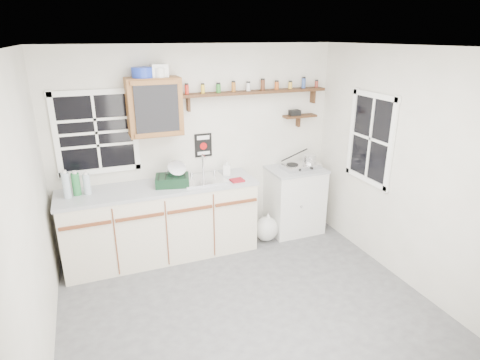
{
  "coord_description": "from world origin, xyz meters",
  "views": [
    {
      "loc": [
        -1.3,
        -3.15,
        2.59
      ],
      "look_at": [
        0.14,
        0.55,
        1.15
      ],
      "focal_mm": 30.0,
      "sensor_mm": 36.0,
      "label": 1
    }
  ],
  "objects_px": {
    "hotplate": "(301,166)",
    "dish_rack": "(173,177)",
    "main_cabinet": "(162,221)",
    "right_cabinet": "(294,200)",
    "spice_shelf": "(255,91)",
    "upper_cabinet": "(154,107)"
  },
  "relations": [
    {
      "from": "main_cabinet",
      "to": "upper_cabinet",
      "type": "height_order",
      "value": "upper_cabinet"
    },
    {
      "from": "right_cabinet",
      "to": "hotplate",
      "type": "height_order",
      "value": "hotplate"
    },
    {
      "from": "right_cabinet",
      "to": "hotplate",
      "type": "distance_m",
      "value": 0.49
    },
    {
      "from": "upper_cabinet",
      "to": "dish_rack",
      "type": "xyz_separation_m",
      "value": [
        0.13,
        -0.17,
        -0.81
      ]
    },
    {
      "from": "hotplate",
      "to": "dish_rack",
      "type": "bearing_deg",
      "value": 177.12
    },
    {
      "from": "main_cabinet",
      "to": "dish_rack",
      "type": "height_order",
      "value": "dish_rack"
    },
    {
      "from": "main_cabinet",
      "to": "spice_shelf",
      "type": "distance_m",
      "value": 1.98
    },
    {
      "from": "right_cabinet",
      "to": "spice_shelf",
      "type": "height_order",
      "value": "spice_shelf"
    },
    {
      "from": "dish_rack",
      "to": "upper_cabinet",
      "type": "bearing_deg",
      "value": 141.5
    },
    {
      "from": "upper_cabinet",
      "to": "hotplate",
      "type": "xyz_separation_m",
      "value": [
        1.86,
        -0.14,
        -0.88
      ]
    },
    {
      "from": "upper_cabinet",
      "to": "main_cabinet",
      "type": "bearing_deg",
      "value": -103.68
    },
    {
      "from": "main_cabinet",
      "to": "spice_shelf",
      "type": "relative_size",
      "value": 1.21
    },
    {
      "from": "dish_rack",
      "to": "hotplate",
      "type": "height_order",
      "value": "dish_rack"
    },
    {
      "from": "main_cabinet",
      "to": "upper_cabinet",
      "type": "xyz_separation_m",
      "value": [
        0.03,
        0.14,
        1.36
      ]
    },
    {
      "from": "main_cabinet",
      "to": "right_cabinet",
      "type": "xyz_separation_m",
      "value": [
        1.83,
        0.03,
        -0.01
      ]
    },
    {
      "from": "spice_shelf",
      "to": "hotplate",
      "type": "xyz_separation_m",
      "value": [
        0.58,
        -0.21,
        -0.98
      ]
    },
    {
      "from": "spice_shelf",
      "to": "upper_cabinet",
      "type": "bearing_deg",
      "value": -176.89
    },
    {
      "from": "main_cabinet",
      "to": "right_cabinet",
      "type": "bearing_deg",
      "value": 0.79
    },
    {
      "from": "upper_cabinet",
      "to": "hotplate",
      "type": "bearing_deg",
      "value": -4.26
    },
    {
      "from": "upper_cabinet",
      "to": "spice_shelf",
      "type": "xyz_separation_m",
      "value": [
        1.27,
        0.07,
        0.1
      ]
    },
    {
      "from": "upper_cabinet",
      "to": "spice_shelf",
      "type": "height_order",
      "value": "upper_cabinet"
    },
    {
      "from": "spice_shelf",
      "to": "dish_rack",
      "type": "xyz_separation_m",
      "value": [
        -1.14,
        -0.24,
        -0.91
      ]
    }
  ]
}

